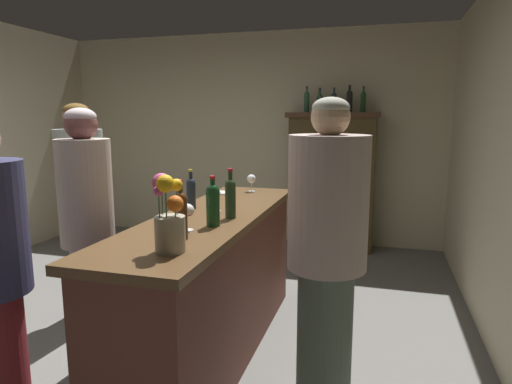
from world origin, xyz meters
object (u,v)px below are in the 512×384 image
display_bottle_right (363,101)px  patron_near_entrance (82,202)px  wine_glass_front (187,211)px  display_bottle_center (334,101)px  display_cabinet (332,179)px  cheese_plate (221,193)px  display_bottle_left (307,101)px  flower_arrangement (169,217)px  patron_by_cabinet (87,230)px  bar_counter (212,285)px  wine_glass_rear (216,195)px  wine_bottle_malbec (213,203)px  display_bottle_midleft (320,102)px  wine_bottle_rose (230,196)px  wine_bottle_syrah (181,213)px  wine_glass_mid (251,179)px  bartender (327,257)px  wine_bottle_pinot (191,192)px  display_bottle_midright (349,100)px

display_bottle_right → patron_near_entrance: size_ratio=0.17×
wine_glass_front → patron_near_entrance: size_ratio=0.09×
wine_glass_front → display_bottle_center: 3.25m
display_cabinet → display_bottle_center: (0.00, 0.00, 0.92)m
cheese_plate → display_cabinet: bearing=70.4°
display_bottle_left → patron_near_entrance: display_bottle_left is taller
display_cabinet → flower_arrangement: size_ratio=4.47×
patron_by_cabinet → bar_counter: bearing=16.3°
wine_glass_rear → display_bottle_right: (0.82, 2.62, 0.70)m
wine_bottle_malbec → display_bottle_midleft: bearing=86.4°
cheese_plate → display_bottle_right: bearing=62.1°
wine_bottle_rose → flower_arrangement: 0.74m
wine_bottle_rose → display_bottle_center: (0.33, 2.78, 0.67)m
wine_bottle_syrah → display_bottle_center: 3.41m
wine_bottle_malbec → flower_arrangement: flower_arrangement is taller
display_cabinet → patron_by_cabinet: bearing=-110.3°
display_cabinet → bar_counter: bearing=-100.1°
wine_glass_mid → patron_by_cabinet: (-0.67, -1.31, -0.16)m
bar_counter → bartender: 1.07m
wine_bottle_pinot → patron_near_entrance: (-1.02, 0.17, -0.16)m
wine_bottle_pinot → wine_bottle_syrah: wine_bottle_syrah is taller
bar_counter → wine_glass_rear: (0.00, 0.10, 0.60)m
wine_glass_rear → display_bottle_midright: bearing=75.8°
flower_arrangement → wine_glass_mid: bearing=93.6°
display_cabinet → display_bottle_right: size_ratio=5.63×
wine_bottle_rose → display_bottle_left: size_ratio=1.03×
wine_bottle_malbec → wine_glass_front: 0.17m
bar_counter → display_bottle_midright: size_ratio=7.29×
wine_glass_front → display_bottle_left: display_bottle_left is taller
wine_glass_front → bartender: bearing=-7.6°
wine_glass_rear → display_bottle_midleft: display_bottle_midleft is taller
wine_bottle_malbec → wine_glass_front: (-0.10, -0.14, -0.03)m
patron_near_entrance → bartender: 2.20m
wine_glass_mid → display_bottle_left: size_ratio=0.48×
display_bottle_center → patron_by_cabinet: display_bottle_center is taller
display_bottle_midright → flower_arrangement: bearing=-98.9°
wine_glass_rear → patron_by_cabinet: 0.84m
patron_near_entrance → wine_glass_rear: bearing=-13.9°
display_bottle_midright → patron_near_entrance: (-1.88, -2.42, -0.86)m
wine_glass_mid → display_bottle_right: display_bottle_right is taller
wine_glass_front → display_bottle_left: size_ratio=0.50×
wine_bottle_pinot → cheese_plate: (-0.02, 0.64, -0.11)m
bar_counter → wine_bottle_malbec: 0.70m
display_bottle_midright → wine_glass_mid: bearing=-110.3°
patron_near_entrance → display_bottle_midright: bearing=47.7°
wine_bottle_pinot → wine_bottle_rose: 0.40m
wine_glass_mid → display_bottle_midleft: bearing=80.0°
display_bottle_right → bartender: display_bottle_right is taller
cheese_plate → bartender: bartender is taller
display_cabinet → cheese_plate: 2.08m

